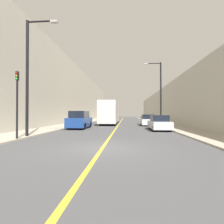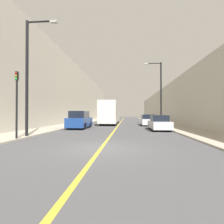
{
  "view_description": "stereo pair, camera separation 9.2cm",
  "coord_description": "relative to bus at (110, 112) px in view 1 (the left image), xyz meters",
  "views": [
    {
      "loc": [
        1.12,
        -8.33,
        1.63
      ],
      "look_at": [
        -0.39,
        10.65,
        1.85
      ],
      "focal_mm": 28.0,
      "sensor_mm": 36.0,
      "label": 1
    },
    {
      "loc": [
        1.22,
        -8.32,
        1.63
      ],
      "look_at": [
        -0.39,
        10.65,
        1.85
      ],
      "focal_mm": 28.0,
      "sensor_mm": 36.0,
      "label": 2
    }
  ],
  "objects": [
    {
      "name": "street_lamp_right",
      "position": [
        7.04,
        -5.25,
        2.91
      ],
      "size": [
        2.28,
        0.24,
        8.38
      ],
      "color": "black",
      "rests_on": "sidewalk_right"
    },
    {
      "name": "car_right_mid",
      "position": [
        5.62,
        -3.92,
        -1.18
      ],
      "size": [
        1.83,
        4.2,
        1.55
      ],
      "color": "silver",
      "rests_on": "ground"
    },
    {
      "name": "road_center_line",
      "position": [
        1.46,
        9.53,
        -1.87
      ],
      "size": [
        0.16,
        72.0,
        0.01
      ],
      "primitive_type": "cube",
      "color": "gold",
      "rests_on": "ground"
    },
    {
      "name": "bus",
      "position": [
        0.0,
        0.0,
        0.0
      ],
      "size": [
        2.46,
        11.98,
        3.51
      ],
      "color": "silver",
      "rests_on": "ground"
    },
    {
      "name": "traffic_light",
      "position": [
        -4.19,
        -18.43,
        0.51
      ],
      "size": [
        0.16,
        0.18,
        4.19
      ],
      "color": "black",
      "rests_on": "sidewalk_left"
    },
    {
      "name": "sidewalk_left",
      "position": [
        -5.54,
        9.53,
        -1.83
      ],
      "size": [
        3.12,
        72.0,
        0.1
      ],
      "primitive_type": "cube",
      "color": "#A89E8C",
      "rests_on": "ground"
    },
    {
      "name": "ground_plane",
      "position": [
        1.46,
        -20.47,
        -1.88
      ],
      "size": [
        200.0,
        200.0,
        0.0
      ],
      "primitive_type": "plane",
      "color": "#474749"
    },
    {
      "name": "building_row_left",
      "position": [
        -9.1,
        9.53,
        3.78
      ],
      "size": [
        4.0,
        72.0,
        11.32
      ],
      "primitive_type": "cube",
      "color": "#B7B2A3",
      "rests_on": "ground"
    },
    {
      "name": "sidewalk_right",
      "position": [
        8.47,
        9.53,
        -1.83
      ],
      "size": [
        3.12,
        72.0,
        0.1
      ],
      "primitive_type": "cube",
      "color": "#A89E8C",
      "rests_on": "ground"
    },
    {
      "name": "car_right_near",
      "position": [
        5.92,
        -10.84,
        -1.2
      ],
      "size": [
        1.76,
        4.52,
        1.51
      ],
      "color": "silver",
      "rests_on": "ground"
    },
    {
      "name": "street_lamp_left",
      "position": [
        -4.11,
        -17.16,
        2.76
      ],
      "size": [
        2.28,
        0.24,
        8.08
      ],
      "color": "black",
      "rests_on": "sidewalk_left"
    },
    {
      "name": "parked_suv_left",
      "position": [
        -2.62,
        -9.44,
        -0.97
      ],
      "size": [
        1.93,
        4.73,
        1.96
      ],
      "color": "navy",
      "rests_on": "ground"
    },
    {
      "name": "building_row_right",
      "position": [
        12.03,
        9.53,
        1.62
      ],
      "size": [
        4.0,
        72.0,
        6.99
      ],
      "primitive_type": "cube",
      "color": "#B7B2A3",
      "rests_on": "ground"
    }
  ]
}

